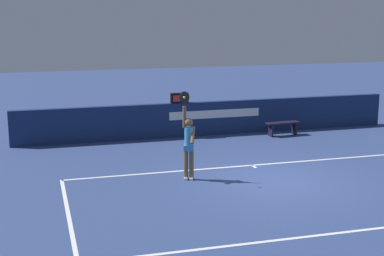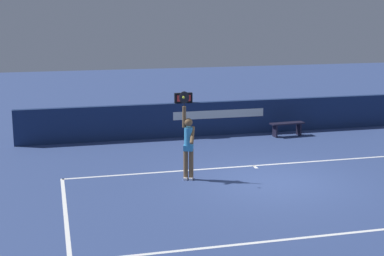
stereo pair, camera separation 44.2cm
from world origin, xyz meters
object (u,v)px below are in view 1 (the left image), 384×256
(speed_display, at_px, (179,98))
(courtside_bench_near, at_px, (283,126))
(tennis_player, at_px, (189,143))
(tennis_ball, at_px, (184,97))

(speed_display, distance_m, courtside_bench_near, 4.04)
(tennis_player, bearing_deg, courtside_bench_near, 42.15)
(courtside_bench_near, bearing_deg, tennis_player, -137.85)
(courtside_bench_near, bearing_deg, speed_display, 167.01)
(speed_display, height_order, courtside_bench_near, speed_display)
(speed_display, distance_m, tennis_ball, 5.86)
(speed_display, height_order, tennis_player, tennis_player)
(tennis_ball, relative_size, courtside_bench_near, 0.05)
(speed_display, distance_m, tennis_player, 5.44)
(tennis_player, xyz_separation_m, tennis_ball, (-0.20, -0.32, 1.35))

